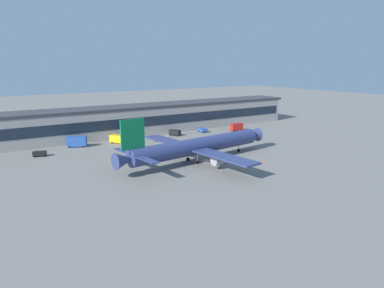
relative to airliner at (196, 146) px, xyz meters
The scene contains 13 objects.
ground_plane 6.44m from the airliner, 17.65° to the right, with size 600.00×600.00×0.00m, color slate.
terminal_building 55.27m from the airliner, 86.20° to the left, with size 167.83×16.54×12.94m.
airliner is the anchor object (origin of this frame).
stair_truck 57.86m from the airliner, 37.35° to the left, with size 6.16×2.84×3.55m.
crew_van 43.89m from the airliner, 69.36° to the left, with size 4.13×5.65×2.55m.
pushback_tractor 51.28m from the airliner, 53.43° to the left, with size 2.84×4.93×1.75m.
follow_me_car 54.74m from the airliner, 140.62° to the left, with size 4.77×3.19×1.85m.
fuel_truck 41.00m from the airliner, 106.06° to the left, with size 7.07×8.50×3.35m.
catering_truck 50.26m from the airliner, 123.07° to the left, with size 7.61×5.50×4.15m.
belt_loader 34.67m from the airliner, 81.85° to the left, with size 6.70×3.72×1.95m.
traffic_cone_0 18.22m from the airliner, 62.75° to the right, with size 0.58×0.58×0.73m, color #F2590C.
traffic_cone_1 14.50m from the airliner, 89.77° to the right, with size 0.46×0.46×0.58m, color #F2590C.
traffic_cone_2 22.65m from the airliner, 36.72° to the right, with size 0.52×0.52×0.65m, color #F2590C.
Camera 1 is at (-64.77, -91.95, 31.36)m, focal length 32.89 mm.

